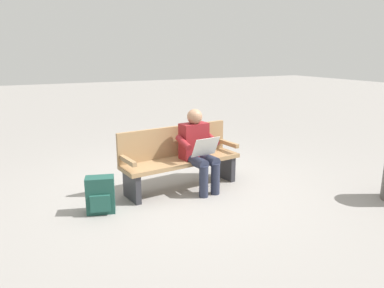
% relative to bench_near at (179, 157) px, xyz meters
% --- Properties ---
extents(ground_plane, '(40.00, 40.00, 0.00)m').
position_rel_bench_near_xyz_m(ground_plane, '(-0.01, 0.07, -0.46)').
color(ground_plane, gray).
extents(bench_near, '(1.84, 0.69, 0.90)m').
position_rel_bench_near_xyz_m(bench_near, '(0.00, 0.00, 0.00)').
color(bench_near, '#9E7A51').
rests_on(bench_near, ground).
extents(person_seated, '(0.60, 0.60, 1.18)m').
position_rel_bench_near_xyz_m(person_seated, '(-0.20, 0.21, 0.17)').
color(person_seated, maroon).
rests_on(person_seated, ground).
extents(backpack, '(0.39, 0.31, 0.47)m').
position_rel_bench_near_xyz_m(backpack, '(1.26, 0.38, -0.23)').
color(backpack, '#1E4C42').
rests_on(backpack, ground).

